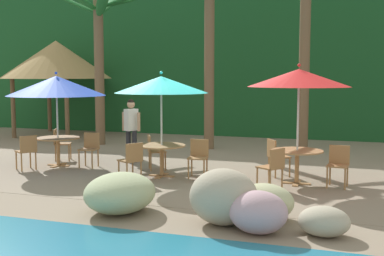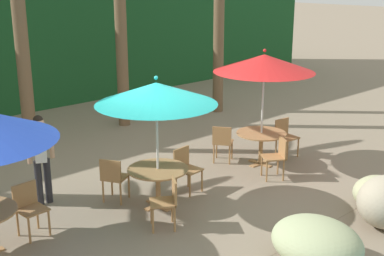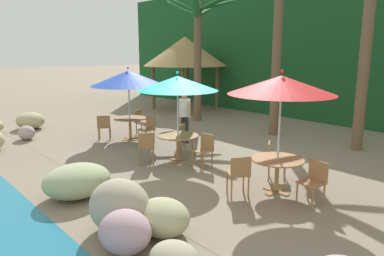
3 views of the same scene
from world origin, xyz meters
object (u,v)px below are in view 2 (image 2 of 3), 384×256
Objects in this scene: chair_red_left at (277,155)px; chair_red_seaward at (285,135)px; chair_red_inland at (223,141)px; umbrella_teal at (156,93)px; waiter_in_white at (41,153)px; chair_teal_seaward at (186,166)px; umbrella_red at (264,63)px; dining_table_red at (261,138)px; chair_blue_seaward at (29,205)px; chair_teal_left at (168,199)px; dining_table_teal at (158,175)px; chair_teal_inland at (113,176)px.

chair_red_seaward is at bearing 31.76° from chair_red_left.
chair_red_seaward is at bearing -24.27° from chair_red_inland.
waiter_in_white is at bearing 134.48° from umbrella_teal.
chair_teal_seaward is 1.00× the size of chair_red_seaward.
chair_red_seaward is at bearing 0.32° from umbrella_red.
dining_table_red is 0.86m from chair_red_seaward.
dining_table_red is at bearing -4.42° from chair_blue_seaward.
waiter_in_white is (-1.09, 2.27, 0.47)m from chair_teal_left.
umbrella_teal is 1.82m from chair_teal_left.
waiter_in_white reaches higher than dining_table_teal.
chair_teal_seaward reaches higher than dining_table_teal.
umbrella_red is at bearing -4.42° from chair_blue_seaward.
umbrella_teal reaches higher than chair_red_left.
chair_teal_inland is 1.00× the size of chair_red_seaward.
chair_red_inland is 0.51× the size of waiter_in_white.
chair_teal_seaward and chair_red_left have the same top height.
waiter_in_white is at bearing 163.56° from dining_table_red.
waiter_in_white is at bearing 150.28° from chair_teal_seaward.
chair_blue_seaward and chair_teal_left have the same top height.
chair_teal_inland is 3.00m from chair_red_inland.
chair_teal_left is 0.34× the size of umbrella_red.
umbrella_teal reaches higher than dining_table_red.
dining_table_teal is 0.43× the size of umbrella_red.
dining_table_teal is at bearing -45.52° from waiter_in_white.
dining_table_teal is at bearing -161.99° from chair_red_inland.
waiter_in_white reaches higher than chair_red_left.
chair_teal_left is 0.79× the size of dining_table_red.
dining_table_red is 1.26× the size of chair_red_left.
chair_teal_inland is at bearing 125.57° from umbrella_teal.
chair_red_left is (1.84, -0.78, 0.00)m from chair_teal_seaward.
chair_teal_inland is 0.79× the size of dining_table_red.
chair_teal_inland is 1.00× the size of chair_red_inland.
chair_teal_left and chair_red_seaward have the same top height.
chair_red_seaward is (6.12, -0.40, 0.00)m from chair_blue_seaward.
chair_red_inland is 1.00× the size of chair_red_left.
chair_red_seaward is at bearing 12.17° from chair_teal_left.
chair_teal_inland is at bearing 3.98° from chair_blue_seaward.
dining_table_teal is at bearing -176.84° from umbrella_red.
chair_teal_inland is 1.00× the size of chair_red_left.
umbrella_red is 2.97× the size of chair_red_left.
dining_table_teal is at bearing 167.50° from chair_red_left.
dining_table_red is 1.26× the size of chair_red_seaward.
chair_teal_inland is at bearing 93.92° from chair_teal_left.
dining_table_teal is 1.26× the size of chair_teal_inland.
chair_teal_inland is (-0.50, 0.70, -0.10)m from dining_table_teal.
dining_table_red is 0.65× the size of waiter_in_white.
waiter_in_white is (-1.48, 1.51, 0.37)m from dining_table_teal.
chair_red_inland is (4.70, 0.24, 0.00)m from chair_blue_seaward.
waiter_in_white is (-0.99, 0.82, 0.47)m from chair_teal_inland.
umbrella_teal is at bearing 167.50° from chair_red_left.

